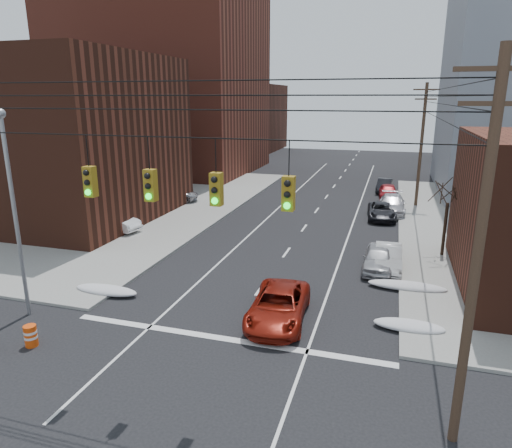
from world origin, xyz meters
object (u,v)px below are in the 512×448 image
Objects in this scene: parked_car_a at (378,258)px; lot_car_a at (113,221)px; red_pickup at (278,306)px; parked_car_c at (382,211)px; parked_car_d at (392,205)px; lot_car_b at (170,194)px; parked_car_f at (385,186)px; lot_car_d at (114,199)px; construction_barrel at (31,336)px; parked_car_e at (388,192)px; parked_car_b at (388,257)px; lot_car_c at (74,213)px.

lot_car_a is (-19.28, 2.31, 0.15)m from parked_car_a.
red_pickup reaches higher than parked_car_c.
lot_car_a is at bearing 142.46° from red_pickup.
parked_car_d is 1.03× the size of lot_car_b.
parked_car_f reaches higher than parked_car_c.
lot_car_d is at bearing -168.98° from parked_car_d.
lot_car_b is at bearing -146.77° from parked_car_f.
parked_car_d reaches higher than parked_car_f.
construction_barrel is at bearing 174.51° from lot_car_b.
parked_car_d is (4.64, 22.01, 0.06)m from red_pickup.
parked_car_d is at bearing -88.77° from parked_car_e.
parked_car_d is at bearing 88.21° from parked_car_b.
lot_car_d is at bearing 159.41° from parked_car_a.
lot_car_c is at bearing 171.33° from parked_car_b.
parked_car_f is (3.78, 31.49, -0.03)m from red_pickup.
parked_car_b is at bearing -141.00° from lot_car_b.
lot_car_a reaches higher than parked_car_c.
parked_car_a is 0.79× the size of parked_car_d.
red_pickup is at bearing -99.97° from lot_car_c.
construction_barrel is (6.60, -25.25, -0.42)m from lot_car_b.
parked_car_d reaches higher than parked_car_a.
parked_car_c is 11.62m from parked_car_f.
lot_car_b reaches higher than red_pickup.
parked_car_b is 24.23m from lot_car_c.
lot_car_c is at bearing 172.44° from parked_car_a.
lot_car_d reaches higher than parked_car_e.
parked_car_b is 4.73× the size of construction_barrel.
parked_car_d is 1.27× the size of parked_car_e.
lot_car_d is at bearing -145.04° from parked_car_f.
lot_car_d is (-24.27, 8.82, 0.12)m from parked_car_b.
parked_car_b is 11.75m from parked_car_c.
parked_car_c is 21.46m from lot_car_a.
lot_car_c reaches higher than parked_car_b.
parked_car_f is 30.90m from lot_car_c.
parked_car_c is 19.53m from lot_car_b.
parked_car_d is at bearing 66.14° from parked_car_c.
red_pickup reaches higher than parked_car_f.
parked_car_c is at bearing 91.96° from parked_car_b.
construction_barrel is at bearing -106.20° from parked_car_f.
parked_car_b is 0.99× the size of parked_car_e.
lot_car_b is (-15.67, 20.24, 0.16)m from red_pickup.
lot_car_b is at bearing 104.66° from construction_barrel.
parked_car_d reaches higher than parked_car_b.
parked_car_a is 0.81× the size of lot_car_b.
lot_car_b is at bearing 147.56° from parked_car_b.
lot_car_b is at bearing 12.01° from lot_car_a.
parked_car_b is at bearing -91.83° from parked_car_e.
lot_car_d is 24.40m from construction_barrel.
parked_car_c is 0.90× the size of lot_car_b.
lot_car_a is 8.21m from lot_car_d.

